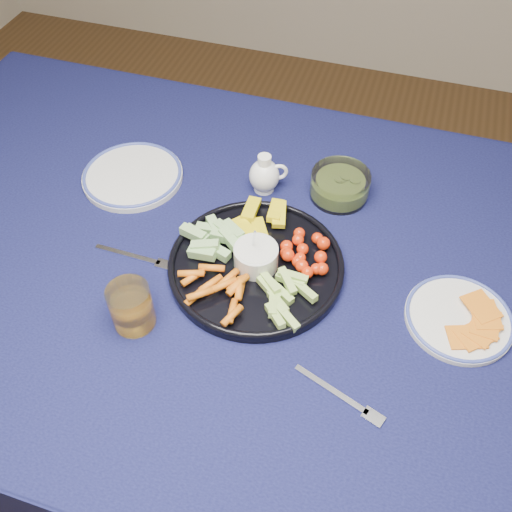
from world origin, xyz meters
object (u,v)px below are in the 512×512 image
(pickle_bowl, at_px, (340,186))
(side_plate_extra, at_px, (133,175))
(crudite_platter, at_px, (255,263))
(cheese_plate, at_px, (459,317))
(creamer_pitcher, at_px, (265,175))
(dining_table, at_px, (225,280))
(juice_tumbler, at_px, (132,309))

(pickle_bowl, xyz_separation_m, side_plate_extra, (-0.45, -0.09, -0.02))
(crudite_platter, xyz_separation_m, cheese_plate, (0.38, -0.00, -0.01))
(pickle_bowl, xyz_separation_m, cheese_plate, (0.27, -0.25, -0.02))
(crudite_platter, xyz_separation_m, creamer_pitcher, (-0.05, 0.22, 0.02))
(dining_table, distance_m, pickle_bowl, 0.32)
(juice_tumbler, bearing_deg, creamer_pitcher, 73.54)
(creamer_pitcher, xyz_separation_m, cheese_plate, (0.43, -0.23, -0.03))
(creamer_pitcher, relative_size, pickle_bowl, 0.72)
(dining_table, height_order, side_plate_extra, side_plate_extra)
(crudite_platter, distance_m, creamer_pitcher, 0.23)
(creamer_pitcher, distance_m, pickle_bowl, 0.16)
(cheese_plate, xyz_separation_m, side_plate_extra, (-0.72, 0.17, -0.00))
(dining_table, relative_size, creamer_pitcher, 18.31)
(side_plate_extra, bearing_deg, pickle_bowl, 10.84)
(crudite_platter, bearing_deg, pickle_bowl, 66.39)
(crudite_platter, distance_m, side_plate_extra, 0.38)
(pickle_bowl, bearing_deg, juice_tumbler, -122.75)
(dining_table, bearing_deg, cheese_plate, -2.91)
(dining_table, xyz_separation_m, cheese_plate, (0.46, -0.02, 0.10))
(dining_table, height_order, juice_tumbler, juice_tumbler)
(crudite_platter, xyz_separation_m, pickle_bowl, (0.11, 0.25, 0.01))
(creamer_pitcher, distance_m, cheese_plate, 0.49)
(creamer_pitcher, height_order, side_plate_extra, creamer_pitcher)
(crudite_platter, bearing_deg, cheese_plate, -0.39)
(dining_table, xyz_separation_m, crudite_platter, (0.07, -0.02, 0.11))
(dining_table, xyz_separation_m, pickle_bowl, (0.18, 0.23, 0.11))
(dining_table, distance_m, side_plate_extra, 0.32)
(dining_table, relative_size, juice_tumbler, 18.55)
(creamer_pitcher, bearing_deg, pickle_bowl, 10.35)
(crudite_platter, relative_size, side_plate_extra, 1.53)
(pickle_bowl, relative_size, side_plate_extra, 0.57)
(dining_table, bearing_deg, pickle_bowl, 51.86)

